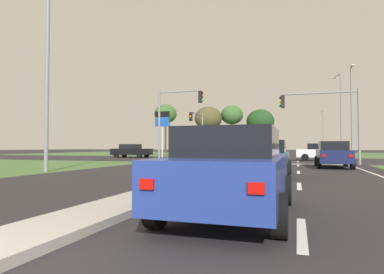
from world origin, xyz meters
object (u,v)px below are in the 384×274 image
Objects in this scene: street_lamp_near at (46,59)px; street_lamp_third at (341,111)px; traffic_signal_near_right at (327,112)px; fuel_price_totem at (162,124)px; traffic_signal_far_left at (198,126)px; treeline_near at (166,114)px; treeline_fourth at (260,121)px; street_lamp_fourth at (323,129)px; treeline_second at (208,118)px; street_lamp_second at (352,108)px; treeline_third at (232,115)px; car_teal_sixth at (267,158)px; car_black_third at (131,151)px; car_blue_fifth at (232,171)px; traffic_signal_near_left at (174,112)px; pedestrian_at_median at (270,147)px; car_red_near at (255,150)px; car_white_second at (320,152)px; car_navy_fourth at (333,154)px.

street_lamp_near is 1.02× the size of street_lamp_third.
traffic_signal_near_right is 20.54m from fuel_price_totem.
traffic_signal_far_left is 0.97× the size of traffic_signal_near_right.
treeline_fourth is (18.46, 5.02, -1.50)m from treeline_near.
treeline_second reaches higher than street_lamp_fourth.
street_lamp_third is (-0.03, 8.47, 0.59)m from street_lamp_second.
treeline_second is at bearing -145.25° from treeline_third.
car_teal_sixth is at bearing -107.10° from street_lamp_second.
treeline_fourth reaches higher than car_black_third.
car_black_third is 29.37m from treeline_near.
car_black_third is at bearing -99.61° from treeline_third.
treeline_second is at bearing 95.49° from street_lamp_near.
fuel_price_totem is 0.56× the size of treeline_near.
traffic_signal_near_left is (-8.54, 19.28, 3.29)m from car_blue_fifth.
car_black_third is 18.77m from pedestrian_at_median.
traffic_signal_near_right is 0.60× the size of street_lamp_second.
traffic_signal_near_right is at bearing 72.96° from car_teal_sixth.
treeline_second reaches higher than fuel_price_totem.
street_lamp_fourth is 0.98× the size of treeline_fourth.
traffic_signal_far_left is 4.35m from fuel_price_totem.
traffic_signal_far_left is 30.40m from treeline_third.
street_lamp_fourth is (10.77, 26.41, 4.03)m from car_red_near.
fuel_price_totem is (-17.30, 4.71, 3.21)m from car_white_second.
fuel_price_totem is 27.64m from treeline_near.
treeline_fourth is (-12.14, -5.65, 1.58)m from street_lamp_fourth.
car_black_third is at bearing 148.67° from car_navy_fourth.
pedestrian_at_median is 23.58m from treeline_second.
car_navy_fourth is 14.64m from street_lamp_second.
street_lamp_near is 1.12× the size of treeline_second.
fuel_price_totem is (2.97, 2.16, 3.20)m from car_black_third.
street_lamp_third reaches higher than street_lamp_fourth.
car_blue_fifth is 0.50× the size of treeline_fourth.
traffic_signal_near_right is at bearing 1.47° from car_white_second.
treeline_near is at bearing 149.68° from street_lamp_third.
street_lamp_near is (6.12, -20.49, 4.97)m from car_black_third.
car_blue_fifth is at bearing -34.09° from street_lamp_near.
car_black_third is at bearing -50.45° from pedestrian_at_median.
traffic_signal_near_left is 12.21m from fuel_price_totem.
fuel_price_totem reaches higher than traffic_signal_near_right.
street_lamp_near is 53.36m from treeline_fourth.
traffic_signal_near_right is at bearing 67.01° from car_black_third.
treeline_second is at bearing 137.77° from street_lamp_third.
fuel_price_totem is (-5.64, 10.83, -0.11)m from traffic_signal_near_left.
treeline_second is 0.96× the size of treeline_third.
car_black_third is 30.49m from treeline_second.
treeline_third is at bearing 85.19° from fuel_price_totem.
street_lamp_near is at bearing -95.60° from treeline_fourth.
treeline_second is (-22.17, 20.12, 1.31)m from street_lamp_third.
traffic_signal_near_right is at bearing 39.56° from street_lamp_near.
pedestrian_at_median reaches higher than car_blue_fifth.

